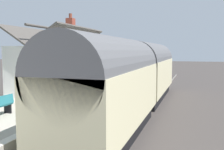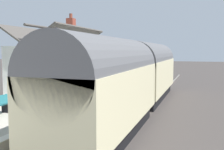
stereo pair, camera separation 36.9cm
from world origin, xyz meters
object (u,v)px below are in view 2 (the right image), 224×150
Objects in this scene: bench_platform_end at (113,74)px; train at (135,75)px; planter_bench_left at (76,76)px; planter_edge_far at (27,97)px; planter_bench_right at (96,85)px; lamp_post_platform at (57,52)px; station_building at (58,67)px.

train is at bearing -153.83° from bench_platform_end.
planter_bench_left is at bearing 137.76° from bench_platform_end.
planter_edge_far reaches higher than planter_bench_left.
planter_bench_left reaches higher than planter_bench_right.
planter_edge_far is 2.78m from lamp_post_platform.
planter_bench_left is (5.31, 1.28, -1.23)m from station_building.
planter_bench_left is 11.63m from lamp_post_platform.
train is at bearing -119.10° from planter_bench_right.
station_building reaches higher than planter_bench_left.
train is 2.65× the size of station_building.
bench_platform_end is at bearing -9.27° from station_building.
station_building is at bearing 14.00° from planter_edge_far.
bench_platform_end is 0.36× the size of lamp_post_platform.
planter_bench_left is 11.11m from planter_edge_far.
planter_edge_far is (-5.48, -1.37, -1.18)m from station_building.
bench_platform_end is 7.29m from planter_bench_right.
train is 3.86m from planter_bench_right.
planter_bench_right is 0.75× the size of planter_edge_far.
lamp_post_platform reaches higher than planter_bench_right.
planter_bench_right is 6.71m from lamp_post_platform.
planter_edge_far is (-10.79, -2.64, 0.04)m from planter_bench_left.
train is 23.36× the size of planter_bench_left.
planter_bench_left is (4.32, 3.77, 0.09)m from planter_bench_right.
planter_bench_right is 5.74m from planter_bench_left.
bench_platform_end is 1.62× the size of planter_edge_far.
planter_edge_far is at bearing -179.88° from bench_platform_end.
bench_platform_end is (9.02, 4.43, -0.81)m from train.
lamp_post_platform is at bearing -157.98° from planter_bench_left.
train is 4.91× the size of lamp_post_platform.
station_building is 5.77m from planter_edge_far.
planter_edge_far is at bearing 170.08° from planter_bench_right.
planter_bench_right is (-7.20, -1.16, -0.13)m from bench_platform_end.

